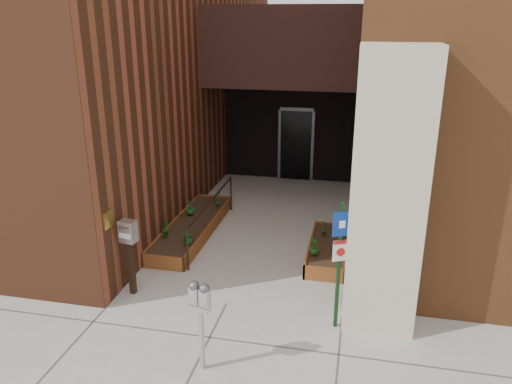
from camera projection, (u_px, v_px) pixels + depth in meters
The scene contains 15 objects.
ground at pixel (226, 303), 8.72m from camera, with size 80.00×80.00×0.00m, color #9E9991.
architecture at pixel (284, 6), 13.43m from camera, with size 20.00×14.60×10.00m.
planter_left at pixel (192, 228), 11.47m from camera, with size 0.90×3.60×0.30m.
planter_right at pixel (328, 250), 10.38m from camera, with size 0.80×2.20×0.30m.
handrail at pixel (212, 206), 11.12m from camera, with size 0.04×3.34×0.90m.
parking_meter at pixel (200, 303), 6.76m from camera, with size 0.32×0.18×1.39m.
sign_post at pixel (340, 253), 7.63m from camera, with size 0.27×0.14×2.15m.
payment_dropbox at pixel (129, 242), 8.71m from camera, with size 0.31×0.25×1.42m.
shrub_left_a at pixel (188, 235), 10.30m from camera, with size 0.29×0.29×0.32m, color #19591A.
shrub_left_b at pixel (165, 228), 10.62m from camera, with size 0.18×0.18×0.33m, color #194E16.
shrub_left_c at pixel (190, 207), 11.77m from camera, with size 0.20×0.20×0.35m, color #1B5F20.
shrub_left_d at pixel (218, 199), 12.31m from camera, with size 0.19×0.19×0.35m, color #295F1B.
shrub_right_a at pixel (314, 246), 9.81m from camera, with size 0.18×0.18×0.33m, color #1E5719.
shrub_right_b at pixel (324, 228), 10.67m from camera, with size 0.17×0.17×0.33m, color #245016.
shrub_right_c at pixel (343, 225), 10.77m from camera, with size 0.33×0.33×0.36m, color #285A19.
Camera 1 is at (2.10, -7.28, 4.76)m, focal length 35.00 mm.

